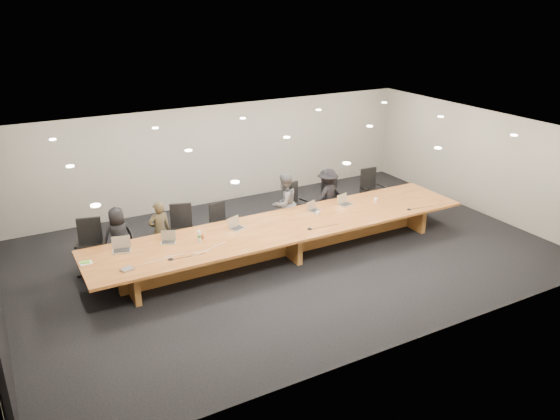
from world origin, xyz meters
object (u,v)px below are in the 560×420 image
object	(u,v)px
chair_far_left	(91,247)
laptop_b	(168,238)
laptop_c	(237,223)
laptop_e	(346,200)
amber_mug	(202,237)
paper_cup_far	(376,200)
person_d	(327,196)
laptop_d	(315,206)
person_a	(119,237)
chair_mid_left	(223,225)
person_b	(160,231)
water_bottle	(199,236)
laptop_a	(121,245)
chair_left	(182,230)
conference_table	(286,234)
chair_far_right	(372,190)
person_c	(284,204)
mic_center	(310,228)
mic_right	(409,209)
paper_cup_near	(318,213)
av_box	(127,269)
chair_mid_right	(297,205)
mic_left	(171,259)
chair_right	(334,199)

from	to	relation	value
chair_far_left	laptop_b	size ratio (longest dim) A/B	3.87
laptop_c	laptop_e	world-z (taller)	same
chair_far_left	amber_mug	distance (m)	2.39
laptop_b	paper_cup_far	xyz separation A→B (m)	(5.33, -0.15, -0.07)
person_d	laptop_d	size ratio (longest dim) A/B	4.95
person_a	laptop_b	world-z (taller)	person_a
chair_mid_left	person_b	size ratio (longest dim) A/B	0.76
laptop_c	water_bottle	world-z (taller)	laptop_c
person_a	laptop_a	size ratio (longest dim) A/B	3.70
chair_left	amber_mug	xyz separation A→B (m)	(0.12, -0.98, 0.20)
laptop_a	laptop_e	bearing A→B (deg)	13.64
laptop_e	conference_table	bearing A→B (deg)	176.72
person_a	paper_cup_far	world-z (taller)	person_a
person_b	chair_far_right	bearing A→B (deg)	178.57
chair_far_left	paper_cup_far	distance (m)	6.84
conference_table	person_a	size ratio (longest dim) A/B	6.57
chair_far_right	water_bottle	world-z (taller)	chair_far_right
person_c	amber_mug	distance (m)	2.71
conference_table	mic_center	world-z (taller)	mic_center
person_a	water_bottle	size ratio (longest dim) A/B	5.98
person_c	water_bottle	bearing A→B (deg)	3.35
conference_table	mic_right	bearing A→B (deg)	-11.58
person_a	water_bottle	world-z (taller)	person_a
laptop_d	paper_cup_near	distance (m)	0.27
water_bottle	av_box	distance (m)	1.77
person_d	laptop_a	distance (m)	5.56
laptop_e	amber_mug	bearing A→B (deg)	168.40
person_d	person_c	bearing A→B (deg)	-8.85
person_b	laptop_b	xyz separation A→B (m)	(-0.07, -0.84, 0.18)
chair_mid_right	person_b	xyz separation A→B (m)	(-3.62, -0.12, 0.11)
person_a	mic_left	distance (m)	1.82
laptop_a	mic_center	world-z (taller)	laptop_a
chair_mid_right	laptop_c	xyz separation A→B (m)	(-2.11, -0.99, 0.30)
water_bottle	chair_mid_left	bearing A→B (deg)	47.75
laptop_a	paper_cup_far	distance (m)	6.29
chair_far_left	paper_cup_near	xyz separation A→B (m)	(5.01, -1.12, 0.20)
laptop_b	amber_mug	distance (m)	0.72
laptop_c	amber_mug	size ratio (longest dim) A/B	3.78
chair_far_right	laptop_d	world-z (taller)	chair_far_right
paper_cup_near	chair_right	bearing A→B (deg)	42.50
laptop_c	mic_right	xyz separation A→B (m)	(4.13, -0.94, -0.12)
person_c	laptop_b	distance (m)	3.33
person_d	chair_mid_right	bearing A→B (deg)	-18.31
paper_cup_far	person_a	bearing A→B (deg)	170.02
laptop_a	water_bottle	xyz separation A→B (m)	(1.56, -0.29, -0.03)
laptop_d	mic_right	world-z (taller)	laptop_d
chair_far_right	laptop_a	xyz separation A→B (m)	(-7.09, -0.95, 0.31)
laptop_a	mic_left	bearing A→B (deg)	-33.93
person_c	av_box	xyz separation A→B (m)	(-4.30, -1.60, -0.01)
chair_far_left	mic_right	xyz separation A→B (m)	(7.13, -1.89, 0.17)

